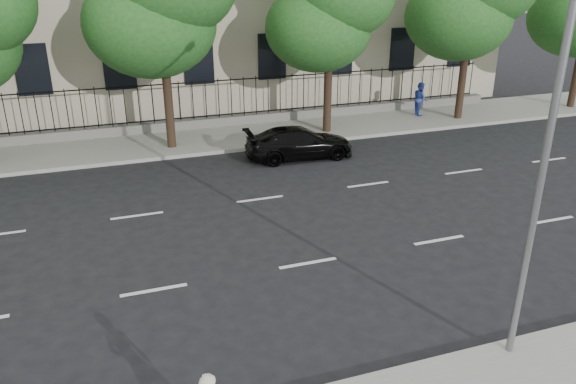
% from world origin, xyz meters
% --- Properties ---
extents(ground, '(120.00, 120.00, 0.00)m').
position_xyz_m(ground, '(0.00, 0.00, 0.00)').
color(ground, black).
rests_on(ground, ground).
extents(far_sidewalk, '(60.00, 4.00, 0.15)m').
position_xyz_m(far_sidewalk, '(0.00, 14.00, 0.07)').
color(far_sidewalk, gray).
rests_on(far_sidewalk, ground).
extents(lane_markings, '(49.60, 4.62, 0.01)m').
position_xyz_m(lane_markings, '(0.00, 4.75, 0.01)').
color(lane_markings, silver).
rests_on(lane_markings, ground).
extents(iron_fence, '(30.00, 0.50, 2.20)m').
position_xyz_m(iron_fence, '(0.00, 15.70, 0.65)').
color(iron_fence, slate).
rests_on(iron_fence, far_sidewalk).
extents(street_light, '(0.25, 3.32, 8.05)m').
position_xyz_m(street_light, '(2.50, -1.77, 5.15)').
color(street_light, slate).
rests_on(street_light, near_sidewalk).
extents(black_sedan, '(4.41, 1.98, 1.25)m').
position_xyz_m(black_sedan, '(2.68, 10.52, 0.63)').
color(black_sedan, black).
rests_on(black_sedan, ground).
extents(pedestrian_far, '(0.76, 0.90, 1.63)m').
position_xyz_m(pedestrian_far, '(10.48, 14.31, 0.97)').
color(pedestrian_far, '#293D96').
rests_on(pedestrian_far, far_sidewalk).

